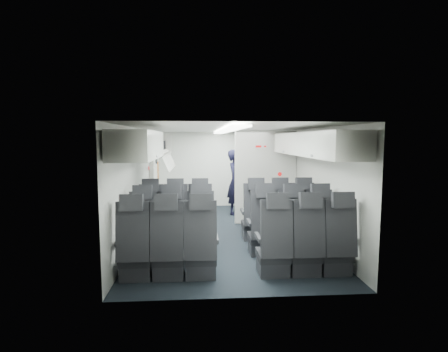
{
  "coord_description": "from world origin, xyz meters",
  "views": [
    {
      "loc": [
        -0.53,
        -7.08,
        1.94
      ],
      "look_at": [
        0.0,
        0.4,
        1.15
      ],
      "focal_mm": 28.0,
      "sensor_mm": 36.0,
      "label": 1
    }
  ],
  "objects": [
    {
      "name": "papers",
      "position": [
        0.59,
        1.79,
        1.08
      ],
      "size": [
        0.21,
        0.04,
        0.15
      ],
      "primitive_type": "cube",
      "rotation": [
        0.0,
        0.0,
        0.09
      ],
      "color": "white",
      "rests_on": "flight_attendant"
    },
    {
      "name": "overhead_bin_left_rear",
      "position": [
        -1.4,
        -2.0,
        1.86
      ],
      "size": [
        0.53,
        1.8,
        0.4
      ],
      "color": "silver",
      "rests_on": "cabin_shell"
    },
    {
      "name": "seat_row_rear",
      "position": [
        -0.0,
        -2.33,
        0.4
      ],
      "size": [
        3.33,
        0.56,
        1.24
      ],
      "color": "black",
      "rests_on": "cabin_shell"
    },
    {
      "name": "seat_row_front",
      "position": [
        -0.0,
        -0.53,
        0.4
      ],
      "size": [
        3.33,
        0.56,
        1.24
      ],
      "color": "black",
      "rests_on": "cabin_shell"
    },
    {
      "name": "galley_unit",
      "position": [
        0.95,
        2.72,
        0.95
      ],
      "size": [
        0.85,
        0.52,
        1.9
      ],
      "color": "#939399",
      "rests_on": "cabin_shell"
    },
    {
      "name": "boarding_door",
      "position": [
        -1.64,
        1.55,
        0.95
      ],
      "size": [
        0.12,
        1.27,
        1.86
      ],
      "color": "silver",
      "rests_on": "cabin_shell"
    },
    {
      "name": "carry_on_bag",
      "position": [
        -1.42,
        0.09,
        1.81
      ],
      "size": [
        0.42,
        0.35,
        0.21
      ],
      "primitive_type": "cube",
      "rotation": [
        0.0,
        0.0,
        -0.34
      ],
      "color": "black",
      "rests_on": "overhead_bin_left_front_open"
    },
    {
      "name": "overhead_bin_right_rear",
      "position": [
        1.4,
        -2.0,
        1.86
      ],
      "size": [
        0.53,
        1.8,
        0.4
      ],
      "color": "silver",
      "rests_on": "cabin_shell"
    },
    {
      "name": "flight_attendant",
      "position": [
        0.4,
        1.84,
        0.84
      ],
      "size": [
        0.6,
        0.72,
        1.68
      ],
      "primitive_type": "imported",
      "rotation": [
        0.0,
        0.0,
        1.2
      ],
      "color": "black",
      "rests_on": "ground"
    },
    {
      "name": "cabin_shell",
      "position": [
        0.0,
        0.0,
        1.12
      ],
      "size": [
        3.41,
        6.01,
        2.16
      ],
      "color": "black",
      "rests_on": "ground"
    },
    {
      "name": "seat_row_mid",
      "position": [
        -0.0,
        -1.43,
        0.4
      ],
      "size": [
        3.33,
        0.56,
        1.24
      ],
      "color": "black",
      "rests_on": "cabin_shell"
    },
    {
      "name": "bulkhead_partition",
      "position": [
        0.98,
        0.8,
        1.08
      ],
      "size": [
        1.4,
        0.15,
        2.13
      ],
      "color": "white",
      "rests_on": "cabin_shell"
    },
    {
      "name": "overhead_bin_right_front",
      "position": [
        1.4,
        -0.25,
        1.86
      ],
      "size": [
        0.53,
        1.7,
        0.4
      ],
      "color": "silver",
      "rests_on": "cabin_shell"
    },
    {
      "name": "overhead_bin_left_front_open",
      "position": [
        -1.44,
        -0.25,
        1.74
      ],
      "size": [
        0.64,
        1.7,
        0.72
      ],
      "color": "#9E9E93",
      "rests_on": "cabin_shell"
    }
  ]
}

